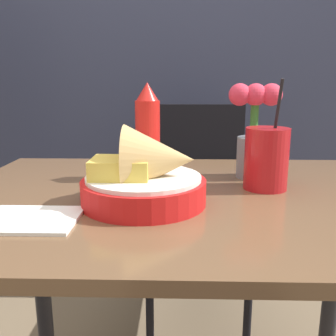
{
  "coord_description": "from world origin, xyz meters",
  "views": [
    {
      "loc": [
        -0.02,
        -0.76,
        0.97
      ],
      "look_at": [
        -0.05,
        -0.02,
        0.79
      ],
      "focal_mm": 40.0,
      "sensor_mm": 36.0,
      "label": 1
    }
  ],
  "objects_px": {
    "food_basket": "(148,177)",
    "drink_cup": "(266,161)",
    "flower_vase": "(254,130)",
    "ketchup_bottle": "(148,133)",
    "chair_far_window": "(197,192)"
  },
  "relations": [
    {
      "from": "ketchup_bottle",
      "to": "drink_cup",
      "type": "distance_m",
      "value": 0.28
    },
    {
      "from": "food_basket",
      "to": "flower_vase",
      "type": "relative_size",
      "value": 1.06
    },
    {
      "from": "drink_cup",
      "to": "flower_vase",
      "type": "xyz_separation_m",
      "value": [
        -0.01,
        0.1,
        0.05
      ]
    },
    {
      "from": "chair_far_window",
      "to": "flower_vase",
      "type": "xyz_separation_m",
      "value": [
        0.1,
        -0.59,
        0.34
      ]
    },
    {
      "from": "chair_far_window",
      "to": "ketchup_bottle",
      "type": "relative_size",
      "value": 3.78
    },
    {
      "from": "ketchup_bottle",
      "to": "flower_vase",
      "type": "xyz_separation_m",
      "value": [
        0.25,
        0.02,
        0.0
      ]
    },
    {
      "from": "ketchup_bottle",
      "to": "flower_vase",
      "type": "bearing_deg",
      "value": 5.54
    },
    {
      "from": "drink_cup",
      "to": "ketchup_bottle",
      "type": "bearing_deg",
      "value": 164.31
    },
    {
      "from": "chair_far_window",
      "to": "flower_vase",
      "type": "height_order",
      "value": "flower_vase"
    },
    {
      "from": "chair_far_window",
      "to": "food_basket",
      "type": "relative_size",
      "value": 3.6
    },
    {
      "from": "flower_vase",
      "to": "drink_cup",
      "type": "bearing_deg",
      "value": -83.68
    },
    {
      "from": "chair_far_window",
      "to": "drink_cup",
      "type": "xyz_separation_m",
      "value": [
        0.11,
        -0.69,
        0.28
      ]
    },
    {
      "from": "food_basket",
      "to": "drink_cup",
      "type": "height_order",
      "value": "drink_cup"
    },
    {
      "from": "ketchup_bottle",
      "to": "flower_vase",
      "type": "distance_m",
      "value": 0.26
    },
    {
      "from": "food_basket",
      "to": "ketchup_bottle",
      "type": "height_order",
      "value": "ketchup_bottle"
    }
  ]
}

